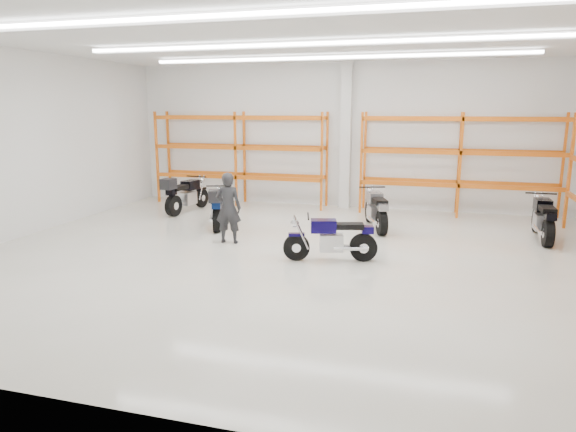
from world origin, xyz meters
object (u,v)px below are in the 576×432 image
(motorcycle_main, at_px, (334,240))
(structural_column, at_px, (346,136))
(motorcycle_back_d, at_px, (543,220))
(motorcycle_back_b, at_px, (218,207))
(motorcycle_back_a, at_px, (184,195))
(standing_man, at_px, (228,208))
(motorcycle_back_c, at_px, (376,211))

(motorcycle_main, xyz_separation_m, structural_column, (-0.78, 5.87, 1.80))
(motorcycle_main, distance_m, motorcycle_back_d, 5.42)
(motorcycle_main, relative_size, structural_column, 0.43)
(motorcycle_back_b, relative_size, motorcycle_back_d, 0.98)
(motorcycle_main, xyz_separation_m, motorcycle_back_a, (-5.30, 3.68, 0.09))
(motorcycle_back_a, distance_m, structural_column, 5.30)
(motorcycle_back_a, height_order, motorcycle_back_d, motorcycle_back_a)
(motorcycle_back_d, relative_size, standing_man, 1.29)
(standing_man, distance_m, structural_column, 5.63)
(motorcycle_back_a, height_order, motorcycle_back_b, motorcycle_back_a)
(structural_column, bearing_deg, motorcycle_back_a, -154.09)
(motorcycle_back_b, distance_m, standing_man, 1.70)
(motorcycle_back_d, bearing_deg, motorcycle_back_b, -173.91)
(motorcycle_back_a, distance_m, standing_man, 3.95)
(structural_column, bearing_deg, standing_man, -110.15)
(standing_man, bearing_deg, motorcycle_back_b, -64.82)
(motorcycle_back_b, bearing_deg, motorcycle_back_c, 12.58)
(motorcycle_main, xyz_separation_m, motorcycle_back_b, (-3.55, 2.18, 0.09))
(motorcycle_back_a, distance_m, motorcycle_back_c, 5.84)
(motorcycle_back_d, distance_m, structural_column, 6.24)
(motorcycle_back_a, xyz_separation_m, motorcycle_back_d, (9.78, -0.65, -0.05))
(motorcycle_back_b, xyz_separation_m, structural_column, (2.76, 3.70, 1.72))
(motorcycle_back_c, bearing_deg, structural_column, 115.03)
(motorcycle_back_c, bearing_deg, motorcycle_back_b, -167.42)
(motorcycle_back_b, bearing_deg, motorcycle_back_a, 139.30)
(motorcycle_back_a, height_order, motorcycle_back_c, motorcycle_back_a)
(motorcycle_back_b, xyz_separation_m, standing_man, (0.89, -1.42, 0.30))
(standing_man, bearing_deg, motorcycle_back_c, -150.56)
(motorcycle_main, height_order, motorcycle_back_a, motorcycle_back_a)
(motorcycle_back_b, height_order, motorcycle_back_c, motorcycle_back_b)
(motorcycle_back_c, distance_m, motorcycle_back_d, 3.97)
(motorcycle_back_b, relative_size, structural_column, 0.47)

